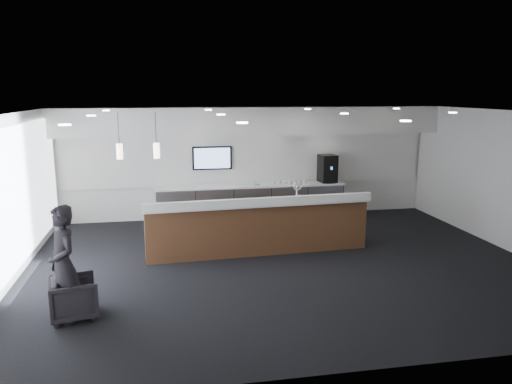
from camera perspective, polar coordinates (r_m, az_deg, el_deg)
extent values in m
plane|color=black|center=(10.12, 3.04, -8.16)|extent=(10.00, 10.00, 0.00)
cube|color=black|center=(9.54, 3.23, 9.07)|extent=(10.00, 8.00, 0.02)
cube|color=silver|center=(13.58, -0.86, 3.43)|extent=(10.00, 0.02, 3.00)
cube|color=silver|center=(9.84, -26.47, -0.86)|extent=(0.02, 8.00, 3.00)
cube|color=silver|center=(11.92, 27.18, 1.04)|extent=(0.02, 8.00, 3.00)
cube|color=silver|center=(13.03, -0.54, 8.17)|extent=(10.00, 0.90, 0.70)
cube|color=silver|center=(13.54, -0.84, 3.83)|extent=(9.80, 0.06, 1.40)
cube|color=white|center=(9.83, -26.25, -0.85)|extent=(0.04, 7.36, 2.55)
cube|color=gray|center=(13.42, -0.59, -1.23)|extent=(5.00, 0.60, 0.90)
cube|color=white|center=(13.33, -0.59, 0.77)|extent=(5.06, 0.66, 0.05)
cylinder|color=silver|center=(12.91, -9.12, -1.68)|extent=(0.60, 0.02, 0.02)
cylinder|color=silver|center=(12.97, -4.70, -1.51)|extent=(0.60, 0.02, 0.02)
cylinder|color=silver|center=(13.11, -0.35, -1.33)|extent=(0.60, 0.02, 0.02)
cylinder|color=silver|center=(13.32, 3.89, -1.16)|extent=(0.60, 0.02, 0.02)
cylinder|color=silver|center=(13.60, 7.98, -0.98)|extent=(0.60, 0.02, 0.02)
cube|color=black|center=(13.34, -5.04, 3.89)|extent=(1.05, 0.07, 0.62)
cube|color=blue|center=(13.31, -5.03, 3.87)|extent=(0.95, 0.01, 0.54)
cylinder|color=#FFEBC6|center=(10.12, -11.29, 4.75)|extent=(0.12, 0.12, 0.30)
cylinder|color=#FFEBC6|center=(10.16, -15.25, 4.59)|extent=(0.12, 0.12, 0.30)
cube|color=#4F341A|center=(10.68, 0.18, -4.13)|extent=(4.75, 0.92, 1.05)
cube|color=white|center=(10.55, 0.19, -1.22)|extent=(4.83, 1.00, 0.06)
cube|color=white|center=(10.18, 0.69, -1.17)|extent=(4.80, 0.38, 0.18)
cylinder|color=silver|center=(10.85, 4.67, 0.02)|extent=(0.04, 0.04, 0.28)
torus|color=silver|center=(10.77, 4.76, 0.69)|extent=(0.19, 0.04, 0.19)
cube|color=black|center=(13.78, 8.16, 2.69)|extent=(0.47, 0.51, 0.75)
cube|color=silver|center=(13.60, 8.47, 1.00)|extent=(0.27, 0.12, 0.02)
cube|color=silver|center=(13.24, 0.16, 1.24)|extent=(0.14, 0.02, 0.20)
cube|color=silver|center=(13.50, 4.54, 1.51)|extent=(0.19, 0.04, 0.25)
imported|color=black|center=(8.21, -20.12, -11.28)|extent=(0.83, 0.81, 0.63)
imported|color=black|center=(7.96, -21.17, -7.70)|extent=(0.69, 0.77, 1.77)
imported|color=white|center=(13.53, 5.51, 1.20)|extent=(0.11, 0.11, 0.10)
imported|color=white|center=(13.50, 4.94, 1.19)|extent=(0.15, 0.15, 0.10)
imported|color=white|center=(13.46, 4.37, 1.17)|extent=(0.13, 0.13, 0.10)
imported|color=white|center=(13.42, 3.79, 1.15)|extent=(0.14, 0.14, 0.10)
imported|color=white|center=(13.39, 3.21, 1.13)|extent=(0.15, 0.15, 0.10)
imported|color=white|center=(13.36, 2.63, 1.11)|extent=(0.12, 0.12, 0.10)
imported|color=white|center=(13.33, 2.04, 1.09)|extent=(0.15, 0.15, 0.10)
imported|color=white|center=(13.30, 1.45, 1.07)|extent=(0.13, 0.13, 0.10)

